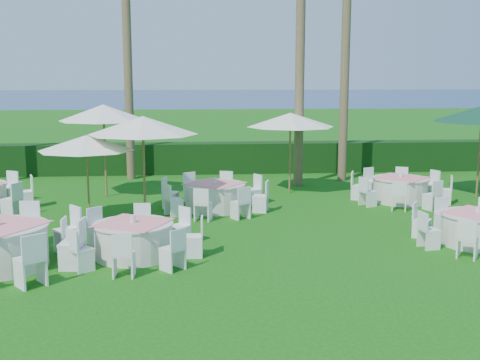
{
  "coord_description": "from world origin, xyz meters",
  "views": [
    {
      "loc": [
        -0.11,
        -11.87,
        3.8
      ],
      "look_at": [
        1.06,
        2.63,
        1.3
      ],
      "focal_mm": 45.0,
      "sensor_mm": 36.0,
      "label": 1
    }
  ],
  "objects_px": {
    "banquet_table_f": "(400,189)",
    "umbrella_a": "(86,143)",
    "banquet_table_c": "(477,228)",
    "banquet_table_e": "(215,196)",
    "umbrella_b": "(143,125)",
    "banquet_table_b": "(134,239)",
    "umbrella_c": "(103,113)",
    "umbrella_d": "(290,120)"
  },
  "relations": [
    {
      "from": "banquet_table_b",
      "to": "umbrella_c",
      "type": "distance_m",
      "value": 7.22
    },
    {
      "from": "umbrella_c",
      "to": "banquet_table_c",
      "type": "bearing_deg",
      "value": -34.37
    },
    {
      "from": "banquet_table_b",
      "to": "banquet_table_c",
      "type": "height_order",
      "value": "banquet_table_b"
    },
    {
      "from": "banquet_table_e",
      "to": "umbrella_b",
      "type": "relative_size",
      "value": 1.06
    },
    {
      "from": "umbrella_b",
      "to": "banquet_table_e",
      "type": "bearing_deg",
      "value": 28.1
    },
    {
      "from": "umbrella_a",
      "to": "umbrella_c",
      "type": "relative_size",
      "value": 0.85
    },
    {
      "from": "banquet_table_b",
      "to": "banquet_table_c",
      "type": "xyz_separation_m",
      "value": [
        7.76,
        0.36,
        -0.01
      ]
    },
    {
      "from": "banquet_table_e",
      "to": "umbrella_d",
      "type": "bearing_deg",
      "value": 43.08
    },
    {
      "from": "umbrella_a",
      "to": "umbrella_b",
      "type": "distance_m",
      "value": 1.53
    },
    {
      "from": "umbrella_c",
      "to": "banquet_table_b",
      "type": "bearing_deg",
      "value": -77.44
    },
    {
      "from": "banquet_table_e",
      "to": "umbrella_d",
      "type": "height_order",
      "value": "umbrella_d"
    },
    {
      "from": "umbrella_a",
      "to": "umbrella_b",
      "type": "bearing_deg",
      "value": 9.58
    },
    {
      "from": "banquet_table_e",
      "to": "banquet_table_c",
      "type": "bearing_deg",
      "value": -35.13
    },
    {
      "from": "banquet_table_c",
      "to": "umbrella_b",
      "type": "height_order",
      "value": "umbrella_b"
    },
    {
      "from": "umbrella_a",
      "to": "umbrella_c",
      "type": "xyz_separation_m",
      "value": [
        -0.03,
        3.48,
        0.58
      ]
    },
    {
      "from": "banquet_table_c",
      "to": "banquet_table_e",
      "type": "xyz_separation_m",
      "value": [
        -5.85,
        4.12,
        0.03
      ]
    },
    {
      "from": "umbrella_c",
      "to": "umbrella_d",
      "type": "xyz_separation_m",
      "value": [
        5.97,
        0.2,
        -0.27
      ]
    },
    {
      "from": "banquet_table_c",
      "to": "banquet_table_f",
      "type": "distance_m",
      "value": 4.82
    },
    {
      "from": "umbrella_b",
      "to": "banquet_table_c",
      "type": "bearing_deg",
      "value": -21.68
    },
    {
      "from": "umbrella_b",
      "to": "banquet_table_f",
      "type": "bearing_deg",
      "value": 12.68
    },
    {
      "from": "umbrella_a",
      "to": "umbrella_b",
      "type": "height_order",
      "value": "umbrella_b"
    },
    {
      "from": "banquet_table_c",
      "to": "umbrella_b",
      "type": "xyz_separation_m",
      "value": [
        -7.77,
        3.09,
        2.16
      ]
    },
    {
      "from": "banquet_table_f",
      "to": "umbrella_b",
      "type": "distance_m",
      "value": 8.14
    },
    {
      "from": "umbrella_d",
      "to": "umbrella_a",
      "type": "bearing_deg",
      "value": -148.25
    },
    {
      "from": "banquet_table_b",
      "to": "umbrella_b",
      "type": "height_order",
      "value": "umbrella_b"
    },
    {
      "from": "umbrella_d",
      "to": "banquet_table_e",
      "type": "bearing_deg",
      "value": -136.92
    },
    {
      "from": "banquet_table_b",
      "to": "banquet_table_f",
      "type": "distance_m",
      "value": 9.24
    },
    {
      "from": "banquet_table_f",
      "to": "umbrella_c",
      "type": "relative_size",
      "value": 1.0
    },
    {
      "from": "banquet_table_f",
      "to": "umbrella_b",
      "type": "xyz_separation_m",
      "value": [
        -7.66,
        -1.72,
        2.14
      ]
    },
    {
      "from": "banquet_table_f",
      "to": "umbrella_a",
      "type": "relative_size",
      "value": 1.18
    },
    {
      "from": "banquet_table_c",
      "to": "banquet_table_b",
      "type": "bearing_deg",
      "value": -177.34
    },
    {
      "from": "banquet_table_c",
      "to": "banquet_table_e",
      "type": "bearing_deg",
      "value": 144.87
    },
    {
      "from": "umbrella_c",
      "to": "umbrella_a",
      "type": "bearing_deg",
      "value": -89.48
    },
    {
      "from": "umbrella_a",
      "to": "umbrella_d",
      "type": "relative_size",
      "value": 0.87
    },
    {
      "from": "banquet_table_c",
      "to": "banquet_table_f",
      "type": "relative_size",
      "value": 0.98
    },
    {
      "from": "banquet_table_b",
      "to": "umbrella_b",
      "type": "bearing_deg",
      "value": 90.22
    },
    {
      "from": "banquet_table_c",
      "to": "umbrella_c",
      "type": "relative_size",
      "value": 0.98
    },
    {
      "from": "banquet_table_f",
      "to": "umbrella_a",
      "type": "distance_m",
      "value": 9.47
    },
    {
      "from": "banquet_table_c",
      "to": "umbrella_b",
      "type": "distance_m",
      "value": 8.64
    },
    {
      "from": "banquet_table_b",
      "to": "umbrella_a",
      "type": "distance_m",
      "value": 3.92
    },
    {
      "from": "banquet_table_e",
      "to": "umbrella_b",
      "type": "bearing_deg",
      "value": -151.9
    },
    {
      "from": "banquet_table_b",
      "to": "banquet_table_c",
      "type": "distance_m",
      "value": 7.77
    }
  ]
}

